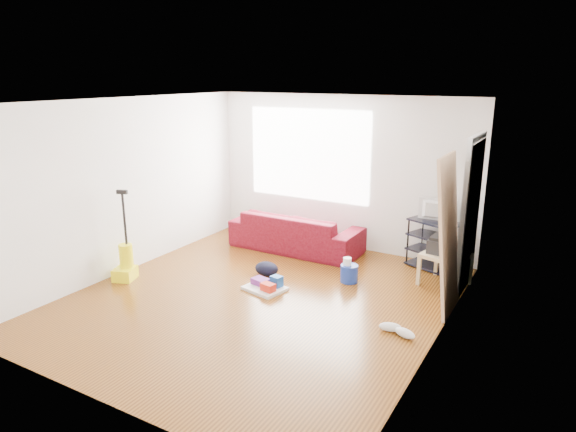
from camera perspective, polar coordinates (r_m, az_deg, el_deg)
The scene contains 13 objects.
room at distance 6.39m, azimuth -2.17°, elevation 1.41°, with size 4.51×5.01×2.51m.
sofa at distance 8.53m, azimuth 0.90°, elevation -3.71°, with size 2.15×0.84×0.63m, color #4A010D.
tv_stand at distance 7.90m, azimuth 15.88°, elevation -3.03°, with size 0.83×0.65×0.73m.
tv at distance 7.75m, azimuth 16.16°, elevation 0.60°, with size 0.55×0.07×0.32m, color black.
side_table at distance 7.34m, azimuth 17.09°, elevation -4.53°, with size 0.67×0.67×0.45m.
printer at distance 7.28m, azimuth 17.21°, elevation -3.16°, with size 0.47×0.38×0.23m.
bucket at distance 7.29m, azimuth 6.78°, elevation -7.26°, with size 0.25×0.25×0.25m, color navy.
toilet_paper at distance 7.23m, azimuth 6.57°, elevation -5.95°, with size 0.11×0.11×0.10m, color white.
cleaning_tray at distance 6.97m, azimuth -2.43°, elevation -7.75°, with size 0.59×0.51×0.18m.
backpack at distance 7.47m, azimuth -2.38°, elevation -6.57°, with size 0.36×0.29×0.20m, color black.
sneakers at distance 5.98m, azimuth 12.06°, elevation -12.29°, with size 0.46×0.24×0.10m.
vacuum at distance 7.60m, azimuth -17.62°, elevation -5.01°, with size 0.36×0.38×1.28m.
door_panel at distance 6.73m, azimuth 16.76°, elevation -9.87°, with size 0.04×0.77×1.92m, color #A77757.
Camera 1 is at (3.37, -5.09, 2.81)m, focal length 32.00 mm.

